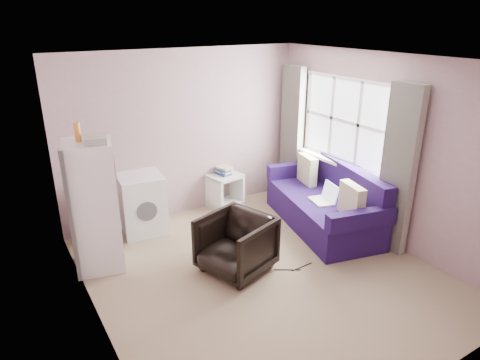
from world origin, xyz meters
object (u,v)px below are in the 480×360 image
object	(u,v)px
fridge	(94,206)
washing_machine	(142,202)
sofa	(326,204)
side_table	(224,187)
armchair	(236,242)

from	to	relation	value
fridge	washing_machine	bearing A→B (deg)	52.67
fridge	sofa	size ratio (longest dim) A/B	0.82
fridge	side_table	world-z (taller)	fridge
fridge	sofa	world-z (taller)	fridge
side_table	sofa	bearing A→B (deg)	-55.97
armchair	washing_machine	distance (m)	1.70
fridge	sofa	distance (m)	3.23
side_table	sofa	xyz separation A→B (m)	(0.94, -1.39, 0.02)
sofa	armchair	bearing A→B (deg)	-155.69
washing_machine	fridge	bearing A→B (deg)	-134.05
armchair	side_table	size ratio (longest dim) A/B	1.16
side_table	sofa	world-z (taller)	sofa
armchair	washing_machine	world-z (taller)	washing_machine
armchair	side_table	bearing A→B (deg)	136.54
armchair	washing_machine	bearing A→B (deg)	-177.60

